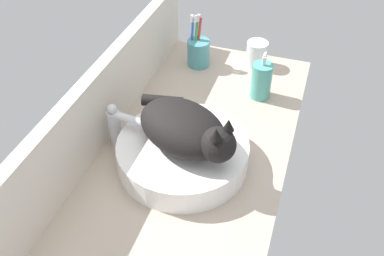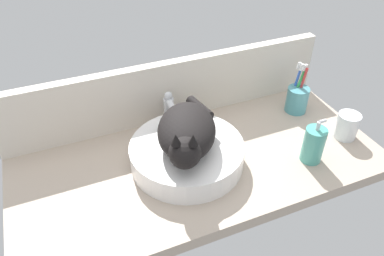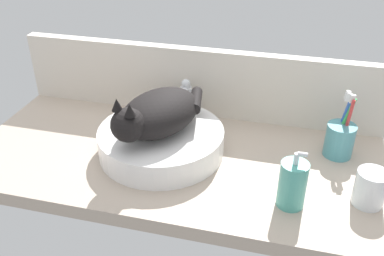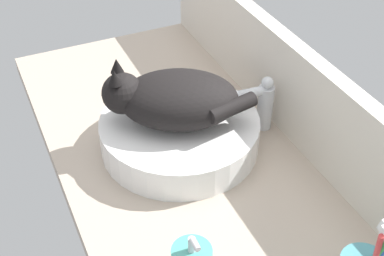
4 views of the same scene
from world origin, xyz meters
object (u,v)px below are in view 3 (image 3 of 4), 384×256
Objects in this scene: toothbrush_cup at (340,139)px; sink_basin at (161,141)px; cat at (157,113)px; faucet at (185,99)px; water_glass at (370,190)px; soap_dispenser at (292,184)px.

sink_basin is at bearing -167.32° from toothbrush_cup.
cat reaches higher than faucet.
cat is at bearing -110.66° from sink_basin.
toothbrush_cup reaches higher than water_glass.
sink_basin is 1.16× the size of cat.
faucet is at bearing 169.82° from toothbrush_cup.
water_glass is (6.19, -19.53, -1.30)cm from toothbrush_cup.
sink_basin is at bearing -94.78° from faucet.
soap_dispenser is at bearing -20.82° from sink_basin.
water_glass is at bearing -27.94° from faucet.
toothbrush_cup reaches higher than soap_dispenser.
cat is 39.49cm from soap_dispenser.
faucet is 47.10cm from toothbrush_cup.
water_glass reaches higher than sink_basin.
cat reaches higher than toothbrush_cup.
faucet reaches higher than sink_basin.
cat reaches higher than soap_dispenser.
cat is 2.22× the size of faucet.
soap_dispenser reaches higher than faucet.
water_glass is (17.79, 5.06, -2.14)cm from soap_dispenser.
sink_basin is at bearing 170.82° from water_glass.
cat is 3.38× the size of water_glass.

